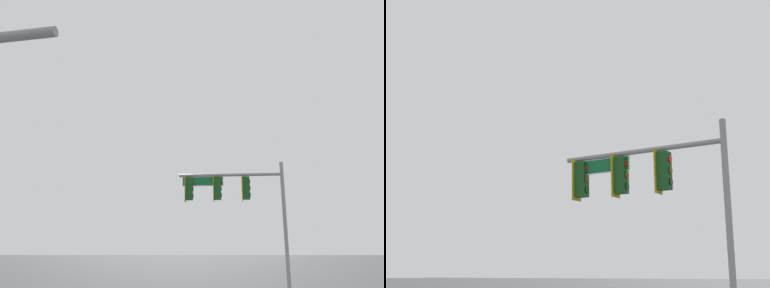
# 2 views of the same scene
# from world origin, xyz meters

# --- Properties ---
(signal_pole_near) EXTENTS (5.17, 0.57, 5.93)m
(signal_pole_near) POSITION_xyz_m (-3.32, -5.22, 4.38)
(signal_pole_near) COLOR gray
(signal_pole_near) RESTS_ON ground_plane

